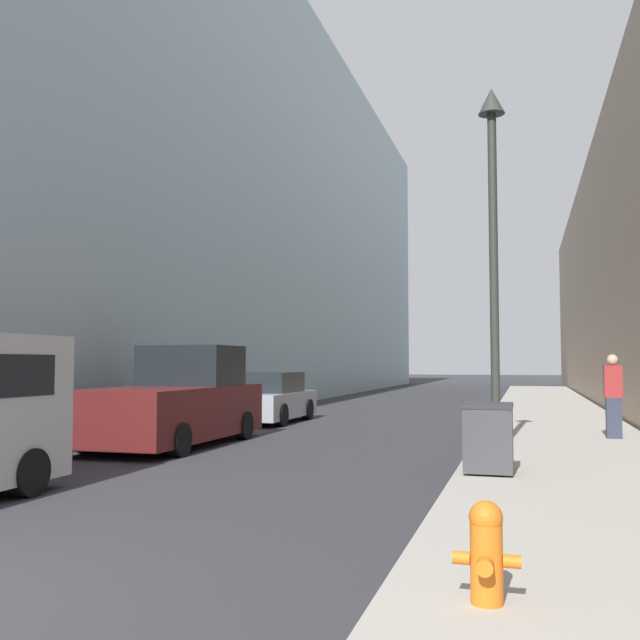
# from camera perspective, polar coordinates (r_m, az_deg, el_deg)

# --- Properties ---
(sidewalk_right) EXTENTS (3.67, 60.00, 0.13)m
(sidewalk_right) POSITION_cam_1_polar(r_m,az_deg,el_deg) (21.69, 18.28, -7.76)
(sidewalk_right) COLOR #ADA89E
(sidewalk_right) RESTS_ON ground
(building_left_glass) EXTENTS (12.00, 60.00, 18.50)m
(building_left_glass) POSITION_cam_1_polar(r_m,az_deg,el_deg) (34.21, -11.29, 9.29)
(building_left_glass) COLOR #99B7C6
(building_left_glass) RESTS_ON ground
(fire_hydrant) EXTENTS (0.46, 0.35, 0.70)m
(fire_hydrant) POSITION_cam_1_polar(r_m,az_deg,el_deg) (5.26, 13.16, -17.46)
(fire_hydrant) COLOR orange
(fire_hydrant) RESTS_ON sidewalk_right
(trash_bin) EXTENTS (0.73, 0.66, 1.05)m
(trash_bin) POSITION_cam_1_polar(r_m,az_deg,el_deg) (10.99, 13.30, -9.11)
(trash_bin) COLOR #3D3D42
(trash_bin) RESTS_ON sidewalk_right
(lamppost) EXTENTS (0.49, 0.49, 6.77)m
(lamppost) POSITION_cam_1_polar(r_m,az_deg,el_deg) (13.68, 13.68, 7.58)
(lamppost) COLOR #2D332D
(lamppost) RESTS_ON sidewalk_right
(pickup_truck) EXTENTS (2.24, 5.17, 2.15)m
(pickup_truck) POSITION_cam_1_polar(r_m,az_deg,el_deg) (15.79, -11.46, -6.54)
(pickup_truck) COLOR #561919
(pickup_truck) RESTS_ON ground
(parked_sedan_near) EXTENTS (1.81, 4.09, 1.48)m
(parked_sedan_near) POSITION_cam_1_polar(r_m,az_deg,el_deg) (21.27, -4.04, -6.34)
(parked_sedan_near) COLOR #A3A8B2
(parked_sedan_near) RESTS_ON ground
(pedestrian_on_sidewalk) EXTENTS (0.37, 0.24, 1.82)m
(pedestrian_on_sidewalk) POSITION_cam_1_polar(r_m,az_deg,el_deg) (16.84, 22.41, -5.65)
(pedestrian_on_sidewalk) COLOR #2D3347
(pedestrian_on_sidewalk) RESTS_ON sidewalk_right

